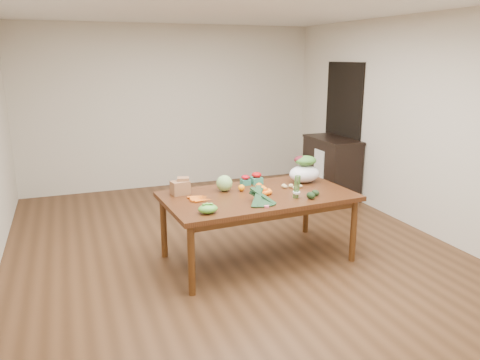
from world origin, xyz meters
name	(u,v)px	position (x,y,z in m)	size (l,w,h in m)	color
floor	(231,248)	(0.00, 0.00, 0.00)	(6.00, 6.00, 0.00)	#52331C
ceiling	(229,5)	(0.00, 0.00, 2.70)	(5.00, 6.00, 0.02)	white
room_walls	(230,134)	(0.00, 0.00, 1.35)	(5.02, 6.02, 2.70)	beige
dining_table	(258,227)	(0.18, -0.39, 0.38)	(2.01, 1.12, 0.75)	#492711
doorway_dark	(342,129)	(2.48, 1.60, 1.05)	(0.02, 1.00, 2.10)	black
cabinet	(331,167)	(2.22, 1.46, 0.47)	(0.52, 1.02, 0.94)	black
dish_towel	(319,164)	(1.96, 1.40, 0.55)	(0.02, 0.28, 0.45)	white
paper_bag	(180,186)	(-0.60, -0.10, 0.84)	(0.25, 0.21, 0.18)	#8F6240
cabbage	(224,183)	(-0.12, -0.15, 0.84)	(0.18, 0.18, 0.18)	#87B86A
strawberry_basket_a	(245,181)	(0.19, 0.01, 0.80)	(0.10, 0.10, 0.09)	red
strawberry_basket_b	(257,179)	(0.33, 0.01, 0.80)	(0.12, 0.12, 0.11)	red
orange_a	(241,188)	(0.05, -0.22, 0.79)	(0.07, 0.07, 0.07)	orange
orange_b	(259,186)	(0.25, -0.25, 0.79)	(0.08, 0.08, 0.08)	orange
orange_c	(263,189)	(0.26, -0.34, 0.79)	(0.08, 0.08, 0.08)	orange
mandarin_cluster	(265,191)	(0.25, -0.43, 0.79)	(0.18, 0.18, 0.08)	orange
carrots	(200,198)	(-0.46, -0.36, 0.76)	(0.22, 0.22, 0.03)	orange
snap_pea_bag	(208,209)	(-0.51, -0.81, 0.79)	(0.19, 0.14, 0.09)	#6BB63D
kale_bunch	(262,197)	(0.07, -0.74, 0.83)	(0.32, 0.40, 0.16)	black
asparagus_bundle	(297,187)	(0.50, -0.67, 0.88)	(0.08, 0.08, 0.25)	#55803A
potato_a	(286,187)	(0.55, -0.29, 0.77)	(0.05, 0.04, 0.04)	tan
potato_b	(295,188)	(0.63, -0.38, 0.77)	(0.05, 0.05, 0.05)	tan
potato_c	(291,186)	(0.62, -0.29, 0.77)	(0.06, 0.05, 0.05)	#D6B87B
potato_d	(284,186)	(0.55, -0.26, 0.77)	(0.06, 0.05, 0.05)	#DCC27E
potato_e	(301,186)	(0.72, -0.33, 0.77)	(0.05, 0.04, 0.04)	tan
avocado_a	(311,196)	(0.63, -0.74, 0.79)	(0.07, 0.11, 0.07)	black
avocado_b	(315,193)	(0.73, -0.66, 0.78)	(0.07, 0.10, 0.07)	black
salad_bag	(304,170)	(0.88, -0.13, 0.89)	(0.37, 0.28, 0.29)	white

